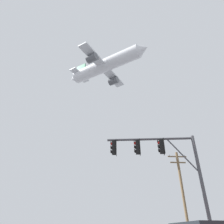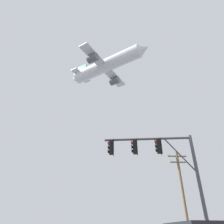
{
  "view_description": "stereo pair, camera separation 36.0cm",
  "coord_description": "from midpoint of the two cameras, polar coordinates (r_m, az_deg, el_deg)",
  "views": [
    {
      "loc": [
        -0.56,
        -5.43,
        1.21
      ],
      "look_at": [
        0.96,
        19.79,
        16.05
      ],
      "focal_mm": 33.62,
      "sensor_mm": 36.0,
      "label": 1
    },
    {
      "loc": [
        -0.2,
        -5.45,
        1.21
      ],
      "look_at": [
        0.96,
        19.79,
        16.05
      ],
      "focal_mm": 33.62,
      "sensor_mm": 36.0,
      "label": 2
    }
  ],
  "objects": [
    {
      "name": "airplane",
      "position": [
        61.09,
        -1.97,
        12.55
      ],
      "size": [
        22.96,
        17.98,
        7.02
      ],
      "color": "white"
    },
    {
      "name": "signal_pole_near",
      "position": [
        13.62,
        12.73,
        -12.65
      ],
      "size": [
        5.61,
        0.93,
        6.77
      ],
      "color": "#4C4C51",
      "rests_on": "ground"
    },
    {
      "name": "utility_pole",
      "position": [
        25.15,
        18.29,
        -20.13
      ],
      "size": [
        2.2,
        0.28,
        9.6
      ],
      "color": "brown",
      "rests_on": "ground"
    }
  ]
}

